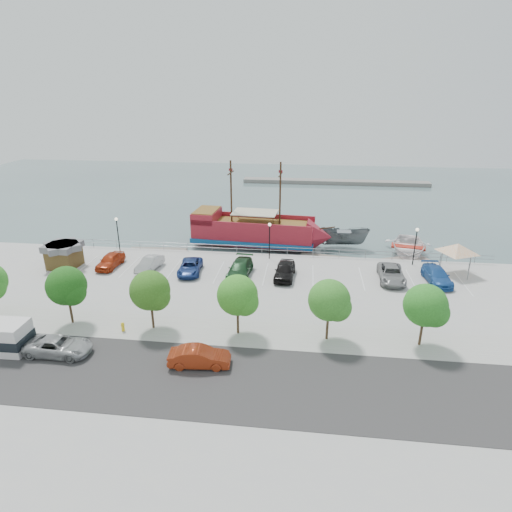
# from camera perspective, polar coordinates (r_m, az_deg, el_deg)

# --- Properties ---
(ground) EXTENTS (160.00, 160.00, 0.00)m
(ground) POSITION_cam_1_polar(r_m,az_deg,el_deg) (43.84, 0.99, -4.66)
(ground) COLOR #485E61
(land_slab) EXTENTS (100.00, 58.00, 1.20)m
(land_slab) POSITION_cam_1_polar(r_m,az_deg,el_deg) (26.46, -4.17, -23.97)
(land_slab) COLOR #A5A5A5
(land_slab) RESTS_ON ground
(street) EXTENTS (100.00, 8.00, 0.04)m
(street) POSITION_cam_1_polar(r_m,az_deg,el_deg) (29.74, -2.33, -16.36)
(street) COLOR #363434
(street) RESTS_ON land_slab
(sidewalk) EXTENTS (100.00, 4.00, 0.05)m
(sidewalk) POSITION_cam_1_polar(r_m,az_deg,el_deg) (34.63, -0.74, -10.34)
(sidewalk) COLOR #9A9995
(sidewalk) RESTS_ON land_slab
(seawall_railing) EXTENTS (50.00, 0.06, 1.00)m
(seawall_railing) POSITION_cam_1_polar(r_m,az_deg,el_deg) (50.38, 1.92, 0.76)
(seawall_railing) COLOR gray
(seawall_railing) RESTS_ON land_slab
(far_shore) EXTENTS (40.00, 3.00, 0.80)m
(far_shore) POSITION_cam_1_polar(r_m,az_deg,el_deg) (96.27, 10.48, 9.68)
(far_shore) COLOR gray
(far_shore) RESTS_ON ground
(pirate_ship) EXTENTS (18.45, 6.36, 11.52)m
(pirate_ship) POSITION_cam_1_polar(r_m,az_deg,el_deg) (55.49, 1.01, 3.17)
(pirate_ship) COLOR maroon
(pirate_ship) RESTS_ON ground
(patrol_boat) EXTENTS (6.57, 2.88, 2.48)m
(patrol_boat) POSITION_cam_1_polar(r_m,az_deg,el_deg) (56.31, 11.60, 2.26)
(patrol_boat) COLOR slate
(patrol_boat) RESTS_ON ground
(speedboat) EXTENTS (7.29, 9.09, 1.68)m
(speedboat) POSITION_cam_1_polar(r_m,az_deg,el_deg) (56.14, 19.60, 0.94)
(speedboat) COLOR white
(speedboat) RESTS_ON ground
(dock_west) EXTENTS (7.32, 2.52, 0.41)m
(dock_west) POSITION_cam_1_polar(r_m,az_deg,el_deg) (55.14, -13.01, 0.59)
(dock_west) COLOR slate
(dock_west) RESTS_ON ground
(dock_mid) EXTENTS (7.04, 3.05, 0.39)m
(dock_mid) POSITION_cam_1_polar(r_m,az_deg,el_deg) (52.09, 9.62, -0.40)
(dock_mid) COLOR #6D6659
(dock_mid) RESTS_ON ground
(dock_east) EXTENTS (7.78, 4.97, 0.43)m
(dock_east) POSITION_cam_1_polar(r_m,az_deg,el_deg) (53.15, 18.34, -0.75)
(dock_east) COLOR gray
(dock_east) RESTS_ON ground
(shed) EXTENTS (3.50, 3.50, 2.69)m
(shed) POSITION_cam_1_polar(r_m,az_deg,el_deg) (51.06, -24.25, 0.19)
(shed) COLOR #513D1C
(shed) RESTS_ON land_slab
(canopy_tent) EXTENTS (5.82, 5.82, 3.78)m
(canopy_tent) POSITION_cam_1_polar(r_m,az_deg,el_deg) (49.06, 25.39, 1.49)
(canopy_tent) COLOR slate
(canopy_tent) RESTS_ON land_slab
(street_van) EXTENTS (4.83, 2.23, 1.34)m
(street_van) POSITION_cam_1_polar(r_m,az_deg,el_deg) (35.08, -24.83, -10.84)
(street_van) COLOR #A0A1A2
(street_van) RESTS_ON street
(street_sedan) EXTENTS (4.46, 1.91, 1.43)m
(street_sedan) POSITION_cam_1_polar(r_m,az_deg,el_deg) (31.00, -7.55, -13.20)
(street_sedan) COLOR maroon
(street_sedan) RESTS_ON street
(fire_hydrant) EXTENTS (0.28, 0.28, 0.80)m
(fire_hydrant) POSITION_cam_1_polar(r_m,az_deg,el_deg) (36.39, -17.34, -8.96)
(fire_hydrant) COLOR yellow
(fire_hydrant) RESTS_ON sidewalk
(lamp_post_left) EXTENTS (0.36, 0.36, 4.28)m
(lamp_post_left) POSITION_cam_1_polar(r_m,az_deg,el_deg) (52.96, -18.00, 3.50)
(lamp_post_left) COLOR black
(lamp_post_left) RESTS_ON land_slab
(lamp_post_mid) EXTENTS (0.36, 0.36, 4.28)m
(lamp_post_mid) POSITION_cam_1_polar(r_m,az_deg,el_deg) (48.36, 1.82, 2.91)
(lamp_post_mid) COLOR black
(lamp_post_mid) RESTS_ON land_slab
(lamp_post_right) EXTENTS (0.36, 0.36, 4.28)m
(lamp_post_right) POSITION_cam_1_polar(r_m,az_deg,el_deg) (49.67, 20.54, 2.03)
(lamp_post_right) COLOR black
(lamp_post_right) RESTS_ON land_slab
(tree_b) EXTENTS (3.30, 3.20, 5.00)m
(tree_b) POSITION_cam_1_polar(r_m,az_deg,el_deg) (37.75, -23.80, -3.85)
(tree_b) COLOR #473321
(tree_b) RESTS_ON sidewalk
(tree_c) EXTENTS (3.30, 3.20, 5.00)m
(tree_c) POSITION_cam_1_polar(r_m,az_deg,el_deg) (34.79, -13.76, -4.68)
(tree_c) COLOR #473321
(tree_c) RESTS_ON sidewalk
(tree_d) EXTENTS (3.30, 3.20, 5.00)m
(tree_d) POSITION_cam_1_polar(r_m,az_deg,el_deg) (33.08, -2.26, -5.46)
(tree_d) COLOR #473321
(tree_d) RESTS_ON sidewalk
(tree_e) EXTENTS (3.30, 3.20, 5.00)m
(tree_e) POSITION_cam_1_polar(r_m,az_deg,el_deg) (32.80, 9.98, -6.04)
(tree_e) COLOR #473321
(tree_e) RESTS_ON sidewalk
(tree_f) EXTENTS (3.30, 3.20, 5.00)m
(tree_f) POSITION_cam_1_polar(r_m,az_deg,el_deg) (33.99, 21.90, -6.34)
(tree_f) COLOR #473321
(tree_f) RESTS_ON sidewalk
(parked_car_a) EXTENTS (2.00, 4.51, 1.51)m
(parked_car_a) POSITION_cam_1_polar(r_m,az_deg,el_deg) (49.40, -18.85, -0.56)
(parked_car_a) COLOR #AB3011
(parked_car_a) RESTS_ON land_slab
(parked_car_b) EXTENTS (2.17, 4.36, 1.37)m
(parked_car_b) POSITION_cam_1_polar(r_m,az_deg,el_deg) (47.49, -14.01, -0.99)
(parked_car_b) COLOR #A9A9A9
(parked_car_b) RESTS_ON land_slab
(parked_car_c) EXTENTS (2.68, 4.99, 1.33)m
(parked_car_c) POSITION_cam_1_polar(r_m,az_deg,el_deg) (45.80, -8.78, -1.46)
(parked_car_c) COLOR navy
(parked_car_c) RESTS_ON land_slab
(parked_car_d) EXTENTS (2.47, 5.48, 1.56)m
(parked_car_d) POSITION_cam_1_polar(r_m,az_deg,el_deg) (44.56, -2.15, -1.71)
(parked_car_d) COLOR #193E1F
(parked_car_d) RESTS_ON land_slab
(parked_car_e) EXTENTS (2.24, 4.94, 1.65)m
(parked_car_e) POSITION_cam_1_polar(r_m,az_deg,el_deg) (44.15, 3.86, -1.91)
(parked_car_e) COLOR black
(parked_car_e) RESTS_ON land_slab
(parked_car_g) EXTENTS (2.63, 5.36, 1.47)m
(parked_car_g) POSITION_cam_1_polar(r_m,az_deg,el_deg) (45.55, 17.60, -2.29)
(parked_car_g) COLOR gray
(parked_car_g) RESTS_ON land_slab
(parked_car_h) EXTENTS (2.43, 5.19, 1.47)m
(parked_car_h) POSITION_cam_1_polar(r_m,az_deg,el_deg) (46.73, 22.97, -2.42)
(parked_car_h) COLOR #2255A2
(parked_car_h) RESTS_ON land_slab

